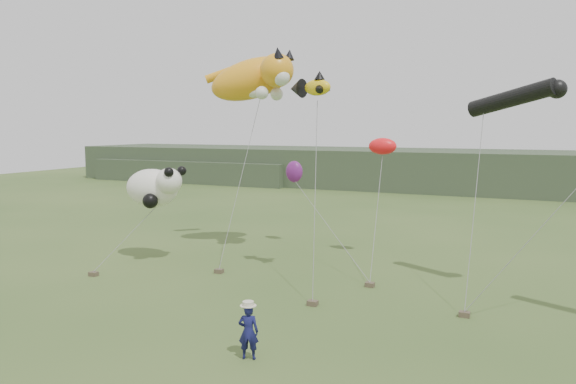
# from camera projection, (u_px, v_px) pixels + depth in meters

# --- Properties ---
(ground) EXTENTS (120.00, 120.00, 0.00)m
(ground) POSITION_uv_depth(u_px,v_px,m) (260.00, 343.00, 16.82)
(ground) COLOR #385123
(ground) RESTS_ON ground
(headland) EXTENTS (90.00, 13.00, 4.00)m
(headland) POSITION_uv_depth(u_px,v_px,m) (432.00, 170.00, 58.24)
(headland) COLOR #2D3D28
(headland) RESTS_ON ground
(festival_attendant) EXTENTS (0.66, 0.54, 1.56)m
(festival_attendant) POSITION_uv_depth(u_px,v_px,m) (248.00, 332.00, 15.56)
(festival_attendant) COLOR #13154A
(festival_attendant) RESTS_ON ground
(sandbag_anchors) EXTENTS (15.69, 3.68, 0.18)m
(sandbag_anchors) POSITION_uv_depth(u_px,v_px,m) (282.00, 288.00, 22.22)
(sandbag_anchors) COLOR brown
(sandbag_anchors) RESTS_ON ground
(cat_kite) EXTENTS (5.75, 3.91, 3.08)m
(cat_kite) POSITION_uv_depth(u_px,v_px,m) (258.00, 78.00, 27.85)
(cat_kite) COLOR orange
(cat_kite) RESTS_ON ground
(fish_kite) EXTENTS (2.10, 1.40, 1.05)m
(fish_kite) POSITION_uv_depth(u_px,v_px,m) (310.00, 87.00, 22.79)
(fish_kite) COLOR yellow
(fish_kite) RESTS_ON ground
(tube_kites) EXTENTS (8.23, 5.13, 1.60)m
(tube_kites) POSITION_uv_depth(u_px,v_px,m) (574.00, 101.00, 19.13)
(tube_kites) COLOR black
(tube_kites) RESTS_ON ground
(panda_kite) EXTENTS (3.21, 2.08, 2.00)m
(panda_kite) POSITION_uv_depth(u_px,v_px,m) (155.00, 187.00, 26.73)
(panda_kite) COLOR white
(panda_kite) RESTS_ON ground
(misc_kites) EXTENTS (6.40, 2.07, 2.48)m
(misc_kites) POSITION_uv_depth(u_px,v_px,m) (340.00, 159.00, 28.48)
(misc_kites) COLOR #FF151B
(misc_kites) RESTS_ON ground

